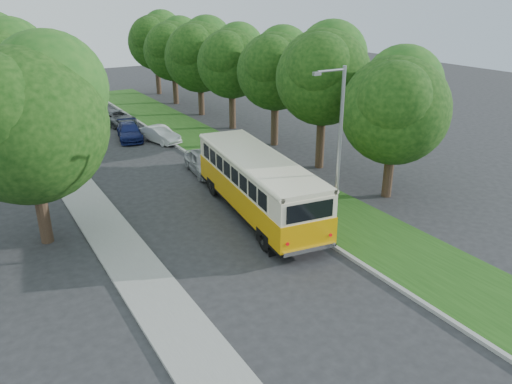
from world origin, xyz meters
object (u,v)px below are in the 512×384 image
lamppost_far (50,103)px  car_blue (130,132)px  car_silver (204,162)px  lamppost_near (338,149)px  car_grey (117,118)px  car_white (160,134)px  vintage_bus (258,186)px

lamppost_far → car_blue: 7.56m
car_silver → car_blue: (-1.62, 10.20, -0.09)m
lamppost_near → car_blue: lamppost_near is taller
lamppost_near → lamppost_far: size_ratio=1.07×
lamppost_near → lamppost_far: (-8.91, 18.50, -0.25)m
car_grey → car_white: bearing=-90.6°
lamppost_far → car_blue: lamppost_far is taller
lamppost_far → car_silver: (7.58, -7.11, -3.40)m
vintage_bus → car_grey: bearing=99.2°
car_silver → car_grey: bearing=100.9°
lamppost_far → car_blue: size_ratio=1.73×
lamppost_far → car_grey: bearing=51.8°
car_white → car_grey: car_white is taller
lamppost_far → car_grey: 11.03m
car_silver → car_blue: bearing=105.8°
car_white → car_blue: bearing=113.7°
lamppost_near → car_silver: bearing=96.6°
lamppost_far → car_silver: 10.93m
car_silver → car_blue: size_ratio=0.97×
lamppost_near → car_grey: (-2.43, 26.72, -3.74)m
car_blue → car_white: bearing=-37.4°
vintage_bus → car_white: bearing=95.6°
vintage_bus → car_silver: (0.41, 7.41, -0.91)m
car_silver → car_blue: car_silver is taller
lamppost_far → car_grey: lamppost_far is taller
lamppost_far → car_grey: size_ratio=1.67×
lamppost_near → car_white: size_ratio=2.11×
car_silver → car_white: car_silver is taller
car_grey → car_silver: bearing=-96.1°
lamppost_far → vintage_bus: (7.17, -14.52, -2.49)m
vintage_bus → car_white: 15.62m
lamppost_near → lamppost_far: lamppost_near is taller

